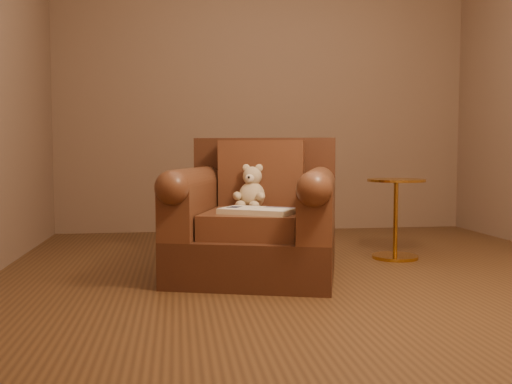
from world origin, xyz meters
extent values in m
plane|color=brown|center=(0.00, 0.00, 0.00)|extent=(4.00, 4.00, 0.00)
cube|color=#7D604D|center=(0.00, 2.00, 1.35)|extent=(4.00, 0.02, 2.70)
cube|color=#462517|center=(-0.39, -0.08, 0.13)|extent=(1.18, 1.15, 0.27)
cube|color=#462517|center=(-0.27, 0.31, 0.57)|extent=(0.94, 0.37, 0.59)
cube|color=brown|center=(-0.40, -0.12, 0.34)|extent=(0.73, 0.80, 0.14)
cube|color=brown|center=(-0.31, 0.19, 0.63)|extent=(0.58, 0.31, 0.43)
cube|color=brown|center=(-0.77, -0.01, 0.42)|extent=(0.42, 0.83, 0.31)
cube|color=brown|center=(-0.04, -0.24, 0.42)|extent=(0.42, 0.83, 0.31)
cylinder|color=brown|center=(-0.77, -0.01, 0.57)|extent=(0.42, 0.83, 0.19)
cylinder|color=brown|center=(-0.04, -0.24, 0.57)|extent=(0.42, 0.83, 0.19)
ellipsoid|color=#CFB791|center=(-0.39, 0.06, 0.49)|extent=(0.17, 0.15, 0.17)
sphere|color=#CFB791|center=(-0.39, 0.07, 0.61)|extent=(0.12, 0.12, 0.12)
ellipsoid|color=#CFB791|center=(-0.42, 0.09, 0.67)|extent=(0.05, 0.03, 0.05)
ellipsoid|color=#CFB791|center=(-0.35, 0.06, 0.67)|extent=(0.05, 0.03, 0.05)
ellipsoid|color=beige|center=(-0.41, 0.02, 0.60)|extent=(0.06, 0.04, 0.05)
sphere|color=black|center=(-0.42, 0.00, 0.61)|extent=(0.02, 0.02, 0.02)
ellipsoid|color=#CFB791|center=(-0.49, 0.03, 0.49)|extent=(0.06, 0.11, 0.06)
ellipsoid|color=#CFB791|center=(-0.35, -0.03, 0.49)|extent=(0.06, 0.11, 0.06)
ellipsoid|color=#CFB791|center=(-0.47, -0.01, 0.44)|extent=(0.07, 0.11, 0.06)
ellipsoid|color=#CFB791|center=(-0.39, -0.05, 0.44)|extent=(0.07, 0.11, 0.06)
cube|color=beige|center=(-0.40, -0.27, 0.43)|extent=(0.48, 0.42, 0.03)
cube|color=white|center=(-0.49, -0.22, 0.44)|extent=(0.30, 0.31, 0.00)
cube|color=white|center=(-0.31, -0.32, 0.44)|extent=(0.30, 0.31, 0.00)
cube|color=beige|center=(-0.40, -0.27, 0.44)|extent=(0.13, 0.22, 0.00)
cube|color=#0F1638|center=(-0.53, -0.19, 0.44)|extent=(0.10, 0.11, 0.00)
cube|color=slate|center=(-0.27, -0.25, 0.44)|extent=(0.18, 0.14, 0.00)
cylinder|color=gold|center=(0.69, 0.38, 0.01)|extent=(0.33, 0.33, 0.02)
cylinder|color=gold|center=(0.69, 0.38, 0.29)|extent=(0.03, 0.03, 0.53)
cylinder|color=gold|center=(0.69, 0.38, 0.57)|extent=(0.41, 0.41, 0.02)
cylinder|color=gold|center=(0.69, 0.38, 0.55)|extent=(0.03, 0.03, 0.02)
camera|label=1|loc=(-0.87, -3.51, 0.77)|focal=40.00mm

